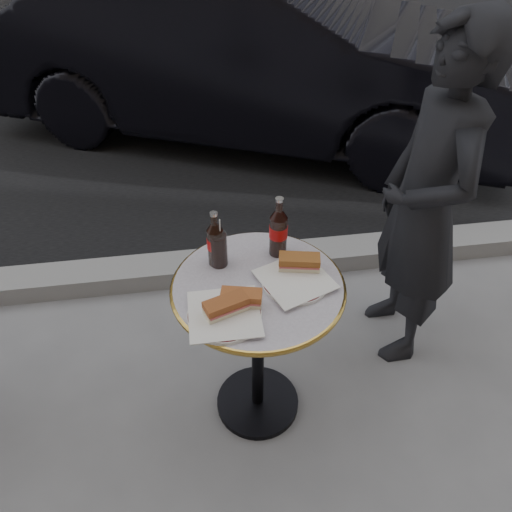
{
  "coord_description": "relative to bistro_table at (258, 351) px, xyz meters",
  "views": [
    {
      "loc": [
        -0.19,
        -1.27,
        1.94
      ],
      "look_at": [
        0.0,
        0.05,
        0.82
      ],
      "focal_mm": 35.0,
      "sensor_mm": 36.0,
      "label": 1
    }
  ],
  "objects": [
    {
      "name": "bistro_table",
      "position": [
        0.0,
        0.0,
        0.0
      ],
      "size": [
        0.62,
        0.62,
        0.73
      ],
      "primitive_type": null,
      "color": "#BAB2C4",
      "rests_on": "ground"
    },
    {
      "name": "cola_glass",
      "position": [
        -0.13,
        0.13,
        0.43
      ],
      "size": [
        0.07,
        0.07,
        0.14
      ],
      "primitive_type": "cylinder",
      "rotation": [
        0.0,
        0.0,
        0.08
      ],
      "color": "black",
      "rests_on": "bistro_table"
    },
    {
      "name": "pedestrian",
      "position": [
        0.73,
        0.3,
        0.41
      ],
      "size": [
        0.37,
        0.57,
        1.55
      ],
      "primitive_type": "imported",
      "rotation": [
        0.0,
        0.0,
        -1.58
      ],
      "color": "black",
      "rests_on": "ground"
    },
    {
      "name": "plate_left",
      "position": [
        -0.13,
        -0.14,
        0.37
      ],
      "size": [
        0.29,
        0.29,
        0.01
      ],
      "primitive_type": "cylinder",
      "rotation": [
        0.0,
        0.0,
        -0.18
      ],
      "color": "white",
      "rests_on": "bistro_table"
    },
    {
      "name": "sandwich_left_b",
      "position": [
        -0.07,
        -0.1,
        0.4
      ],
      "size": [
        0.15,
        0.09,
        0.05
      ],
      "primitive_type": "cube",
      "rotation": [
        0.0,
        0.0,
        -0.23
      ],
      "color": "#A35429",
      "rests_on": "plate_left"
    },
    {
      "name": "plate_right",
      "position": [
        0.13,
        -0.01,
        0.37
      ],
      "size": [
        0.28,
        0.28,
        0.01
      ],
      "primitive_type": "cylinder",
      "rotation": [
        0.0,
        0.0,
        0.2
      ],
      "color": "white",
      "rests_on": "bistro_table"
    },
    {
      "name": "cola_bottle_right",
      "position": [
        0.1,
        0.16,
        0.49
      ],
      "size": [
        0.09,
        0.09,
        0.25
      ],
      "primitive_type": null,
      "rotation": [
        0.0,
        0.0,
        -0.4
      ],
      "color": "black",
      "rests_on": "bistro_table"
    },
    {
      "name": "curb",
      "position": [
        0.0,
        0.9,
        -0.32
      ],
      "size": [
        40.0,
        0.2,
        0.12
      ],
      "primitive_type": "cube",
      "color": "gray",
      "rests_on": "ground"
    },
    {
      "name": "sandwich_left_a",
      "position": [
        -0.12,
        -0.13,
        0.4
      ],
      "size": [
        0.16,
        0.11,
        0.05
      ],
      "primitive_type": "cube",
      "rotation": [
        0.0,
        0.0,
        0.34
      ],
      "color": "#984E26",
      "rests_on": "plate_left"
    },
    {
      "name": "sandwich_right",
      "position": [
        0.16,
        0.05,
        0.4
      ],
      "size": [
        0.16,
        0.1,
        0.05
      ],
      "primitive_type": "cube",
      "rotation": [
        0.0,
        0.0,
        -0.2
      ],
      "color": "#975726",
      "rests_on": "plate_right"
    },
    {
      "name": "asphalt_road",
      "position": [
        0.0,
        5.0,
        -0.36
      ],
      "size": [
        40.0,
        8.0,
        0.0
      ],
      "primitive_type": "cube",
      "color": "black",
      "rests_on": "ground"
    },
    {
      "name": "cola_bottle_left",
      "position": [
        -0.13,
        0.14,
        0.48
      ],
      "size": [
        0.07,
        0.07,
        0.23
      ],
      "primitive_type": null,
      "rotation": [
        0.0,
        0.0,
        -0.18
      ],
      "color": "black",
      "rests_on": "bistro_table"
    },
    {
      "name": "ground",
      "position": [
        0.0,
        0.0,
        -0.37
      ],
      "size": [
        80.0,
        80.0,
        0.0
      ],
      "primitive_type": "plane",
      "color": "gray",
      "rests_on": "ground"
    },
    {
      "name": "parked_car",
      "position": [
        0.35,
        2.68,
        0.31
      ],
      "size": [
        2.96,
        4.36,
        1.36
      ],
      "primitive_type": "imported",
      "rotation": [
        0.0,
        0.0,
        1.16
      ],
      "color": "black",
      "rests_on": "ground"
    }
  ]
}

